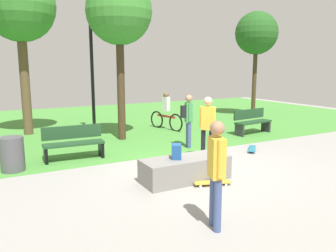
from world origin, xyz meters
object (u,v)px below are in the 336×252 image
backpack_on_ledge (176,151)px  tree_young_birch (19,8)px  skater_watching (208,123)px  skateboard_spare (252,149)px  skater_performing_trick (216,167)px  tree_broad_elm (119,13)px  park_bench_far_right (252,121)px  trash_bin (12,154)px  lamp_post (91,52)px  skateboard_by_ledge (212,182)px  concrete_ledge (185,169)px  cyclist_on_bicycle (166,114)px  park_bench_by_oak (73,142)px  tree_slender_maple (256,34)px  pedestrian_with_backpack (188,116)px

backpack_on_ledge → tree_young_birch: (-2.27, 7.15, 3.84)m
skater_watching → skateboard_spare: bearing=5.4°
tree_young_birch → skateboard_spare: bearing=-46.1°
backpack_on_ledge → skater_performing_trick: bearing=-166.6°
skater_watching → tree_young_birch: bearing=122.7°
skater_performing_trick → tree_broad_elm: size_ratio=0.32×
tree_young_birch → tree_broad_elm: bearing=-42.0°
backpack_on_ledge → skateboard_spare: backpack_on_ledge is taller
park_bench_far_right → trash_bin: size_ratio=1.96×
tree_broad_elm → lamp_post: 1.87m
park_bench_far_right → trash_bin: 8.29m
skateboard_spare → backpack_on_ledge: bearing=-159.0°
skateboard_by_ledge → trash_bin: 4.83m
concrete_ledge → cyclist_on_bicycle: size_ratio=1.12×
park_bench_far_right → cyclist_on_bicycle: (-2.43, 2.29, 0.15)m
park_bench_far_right → tree_broad_elm: (-4.64, 1.38, 3.73)m
skateboard_by_ledge → park_bench_by_oak: park_bench_by_oak is taller
cyclist_on_bicycle → concrete_ledge: bearing=-114.0°
skater_watching → tree_slender_maple: tree_slender_maple is taller
skater_performing_trick → tree_young_birch: 10.11m
skater_watching → park_bench_by_oak: bearing=150.8°
park_bench_by_oak → trash_bin: park_bench_by_oak is taller
park_bench_by_oak → pedestrian_with_backpack: 3.49m
concrete_ledge → skateboard_spare: size_ratio=2.78×
tree_slender_maple → skateboard_by_ledge: bearing=-136.8°
backpack_on_ledge → park_bench_far_right: park_bench_far_right is taller
skateboard_by_ledge → skateboard_spare: size_ratio=1.15×
skater_performing_trick → concrete_ledge: bearing=70.6°
skateboard_spare → park_bench_far_right: park_bench_far_right is taller
park_bench_by_oak → tree_slender_maple: 11.09m
concrete_ledge → park_bench_by_oak: (-1.78, 2.93, 0.22)m
skateboard_spare → cyclist_on_bicycle: 4.37m
concrete_ledge → skateboard_by_ledge: 0.68m
lamp_post → skater_performing_trick: bearing=-93.0°
tree_young_birch → tree_slender_maple: bearing=-2.8°
skateboard_by_ledge → park_bench_far_right: bearing=40.1°
skateboard_spare → lamp_post: size_ratio=0.14×
trash_bin → cyclist_on_bicycle: bearing=27.5°
skateboard_by_ledge → skater_performing_trick: bearing=-124.6°
concrete_ledge → skater_performing_trick: skater_performing_trick is taller
backpack_on_ledge → skater_performing_trick: skater_performing_trick is taller
backpack_on_ledge → trash_bin: bearing=78.3°
skateboard_spare → park_bench_far_right: size_ratio=0.43×
backpack_on_ledge → park_bench_by_oak: size_ratio=0.20×
backpack_on_ledge → park_bench_far_right: 6.10m
concrete_ledge → skater_performing_trick: (-0.75, -2.14, 0.75)m
tree_young_birch → tree_slender_maple: (10.52, -0.52, -0.48)m
backpack_on_ledge → tree_slender_maple: size_ratio=0.06×
park_bench_far_right → lamp_post: 6.40m
lamp_post → skateboard_by_ledge: bearing=-84.1°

